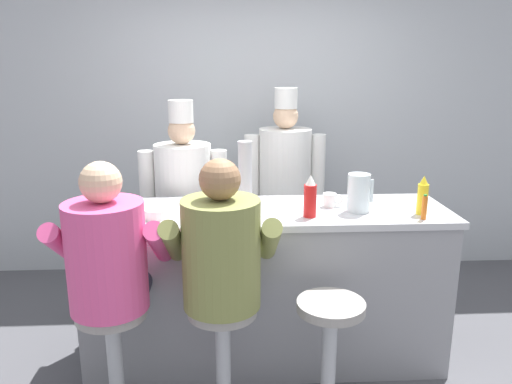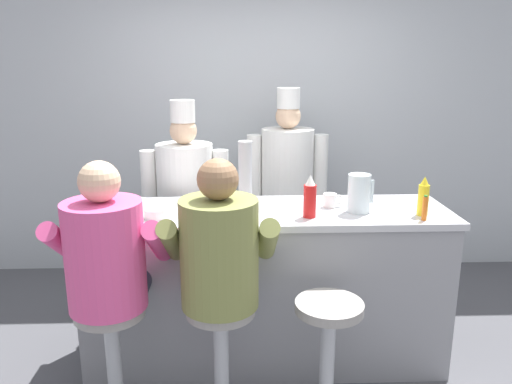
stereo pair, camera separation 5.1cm
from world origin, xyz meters
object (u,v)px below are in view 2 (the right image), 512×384
water_pitcher_clear (359,193)px  cook_in_whites_far (287,182)px  hot_sauce_bottle_orange (425,208)px  cook_in_whites_near (186,201)px  mustard_bottle_yellow (423,197)px  empty_stool_round (328,342)px  ketchup_bottle_red (310,198)px  diner_seated_olive (220,261)px  cup_stack_steel (245,174)px  coffee_mug_white (331,200)px  breakfast_plate (206,208)px  cereal_bowl (156,213)px  coffee_mug_tan (102,216)px  diner_seated_pink (108,263)px

water_pitcher_clear → cook_in_whites_far: (-0.32, 1.12, -0.20)m
hot_sauce_bottle_orange → cook_in_whites_near: 1.69m
mustard_bottle_yellow → empty_stool_round: mustard_bottle_yellow is taller
ketchup_bottle_red → empty_stool_round: (0.05, -0.43, -0.67)m
diner_seated_olive → cook_in_whites_far: 1.68m
cup_stack_steel → coffee_mug_white: bearing=-3.1°
water_pitcher_clear → breakfast_plate: 0.93m
ketchup_bottle_red → cereal_bowl: bearing=179.0°
hot_sauce_bottle_orange → coffee_mug_tan: 1.81m
diner_seated_pink → cook_in_whites_far: bearing=56.7°
cup_stack_steel → cook_in_whites_far: cook_in_whites_far is taller
ketchup_bottle_red → empty_stool_round: size_ratio=0.37×
diner_seated_pink → cook_in_whites_near: 1.22m
ketchup_bottle_red → breakfast_plate: 0.64m
mustard_bottle_yellow → water_pitcher_clear: 0.37m
cereal_bowl → cook_in_whites_near: bearing=83.2°
coffee_mug_white → coffee_mug_tan: bearing=-167.8°
water_pitcher_clear → breakfast_plate: size_ratio=0.90×
mustard_bottle_yellow → breakfast_plate: bearing=173.1°
water_pitcher_clear → empty_stool_round: water_pitcher_clear is taller
cereal_bowl → coffee_mug_tan: coffee_mug_tan is taller
mustard_bottle_yellow → breakfast_plate: 1.29m
mustard_bottle_yellow → empty_stool_round: bearing=-144.0°
hot_sauce_bottle_orange → empty_stool_round: (-0.59, -0.35, -0.62)m
mustard_bottle_yellow → diner_seated_olive: size_ratio=0.16×
cook_in_whites_near → breakfast_plate: bearing=-73.3°
mustard_bottle_yellow → coffee_mug_white: mustard_bottle_yellow is taller
coffee_mug_tan → cook_in_whites_far: size_ratio=0.08×
diner_seated_olive → cook_in_whites_far: bearing=72.8°
water_pitcher_clear → coffee_mug_tan: size_ratio=1.76×
breakfast_plate → cup_stack_steel: bearing=14.8°
coffee_mug_white → empty_stool_round: bearing=-99.7°
mustard_bottle_yellow → cereal_bowl: size_ratio=1.75×
coffee_mug_white → mustard_bottle_yellow: bearing=-20.5°
mustard_bottle_yellow → breakfast_plate: size_ratio=0.91×
cup_stack_steel → empty_stool_round: 1.09m
cereal_bowl → cook_in_whites_far: size_ratio=0.08×
breakfast_plate → cook_in_whites_far: cook_in_whites_far is taller
cup_stack_steel → empty_stool_round: cup_stack_steel is taller
breakfast_plate → empty_stool_round: (0.66, -0.60, -0.56)m
ketchup_bottle_red → cook_in_whites_far: (-0.01, 1.21, -0.20)m
hot_sauce_bottle_orange → cook_in_whites_far: cook_in_whites_far is taller
water_pitcher_clear → cup_stack_steel: bearing=168.1°
water_pitcher_clear → cook_in_whites_far: bearing=105.8°
hot_sauce_bottle_orange → breakfast_plate: (-1.25, 0.25, -0.06)m
mustard_bottle_yellow → hot_sauce_bottle_orange: (-0.02, -0.10, -0.04)m
breakfast_plate → cereal_bowl: bearing=-151.4°
coffee_mug_white → cup_stack_steel: 0.55m
cereal_bowl → diner_seated_olive: size_ratio=0.09×
breakfast_plate → cook_in_whites_near: cook_in_whites_near is taller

